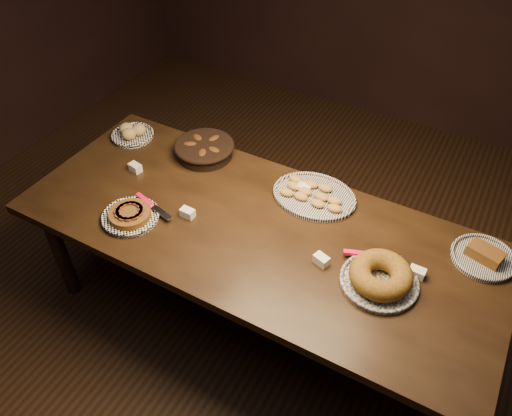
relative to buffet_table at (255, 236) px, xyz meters
The scene contains 9 objects.
ground 0.68m from the buffet_table, ahead, with size 5.00×5.00×0.00m, color black.
buffet_table is the anchor object (origin of this frame).
apple_tart_plate 0.63m from the buffet_table, 155.95° to the right, with size 0.34×0.29×0.06m.
madeleine_platter 0.38m from the buffet_table, 64.13° to the left, with size 0.44×0.36×0.05m.
bundt_cake_plate 0.66m from the buffet_table, ahead, with size 0.38×0.36×0.11m.
croissant_basket 0.66m from the buffet_table, 146.00° to the left, with size 0.40×0.40×0.09m.
bread_roll_plate 1.07m from the buffet_table, 163.49° to the left, with size 0.25×0.25×0.08m.
loaf_plate 1.07m from the buffet_table, 17.52° to the left, with size 0.29×0.29×0.07m.
tent_cards 0.12m from the buffet_table, 67.66° to the left, with size 1.65×0.51×0.04m.
Camera 1 is at (0.85, -1.52, 2.48)m, focal length 35.00 mm.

